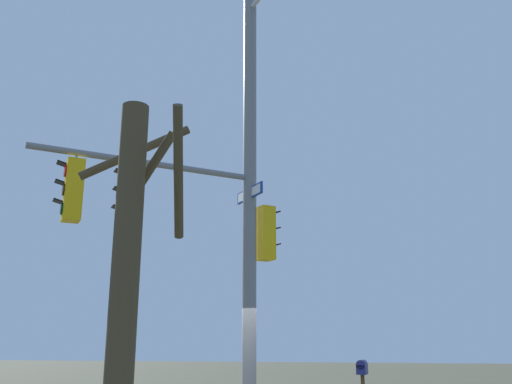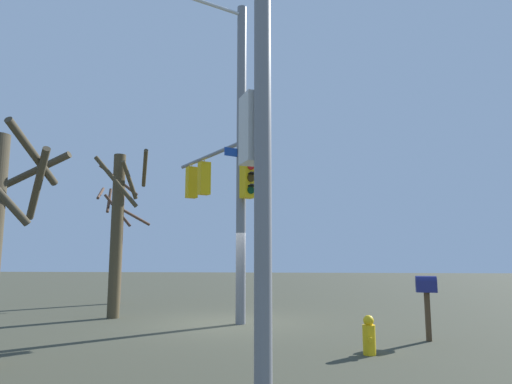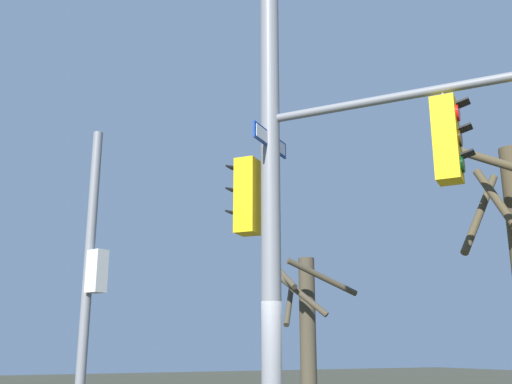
# 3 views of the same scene
# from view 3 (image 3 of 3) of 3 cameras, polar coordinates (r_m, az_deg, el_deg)

# --- Properties ---
(main_signal_pole_assembly) EXTENTS (5.43, 3.16, 9.36)m
(main_signal_pole_assembly) POSITION_cam_3_polar(r_m,az_deg,el_deg) (8.50, 5.88, 5.55)
(main_signal_pole_assembly) COLOR slate
(main_signal_pole_assembly) RESTS_ON ground
(secondary_pole_assembly) EXTENTS (0.65, 0.49, 7.04)m
(secondary_pole_assembly) POSITION_cam_3_polar(r_m,az_deg,el_deg) (14.32, -15.70, -7.64)
(secondary_pole_assembly) COLOR slate
(secondary_pole_assembly) RESTS_ON ground
(bare_tree_across_street) EXTENTS (1.82, 1.84, 4.12)m
(bare_tree_across_street) POSITION_cam_3_polar(r_m,az_deg,el_deg) (14.42, 4.88, -13.41)
(bare_tree_across_street) COLOR #423B2C
(bare_tree_across_street) RESTS_ON ground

